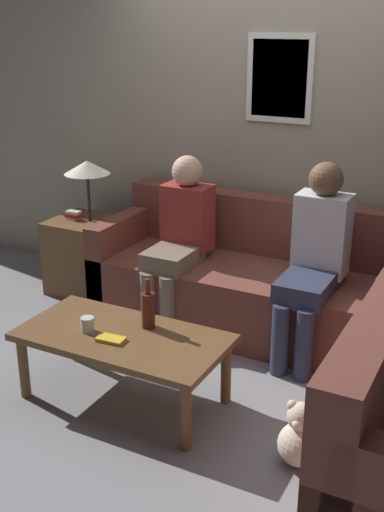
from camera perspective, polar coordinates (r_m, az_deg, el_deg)
The scene contains 11 objects.
ground_plane at distance 4.31m, azimuth 2.42°, elevation -8.65°, with size 16.00×16.00×0.00m, color gray.
wall_back at distance 4.73m, azimuth 7.74°, elevation 10.60°, with size 9.00×0.08×2.60m.
couch_main at distance 4.59m, azimuth 5.18°, elevation -2.44°, with size 2.18×0.85×0.89m.
coffee_table at distance 3.68m, azimuth -6.17°, elevation -7.67°, with size 1.19×0.61×0.42m.
side_table_with_lamp at distance 5.21m, azimuth -9.42°, elevation 0.63°, with size 0.51×0.51×1.08m.
wine_bottle at distance 3.68m, azimuth -3.93°, elevation -4.72°, with size 0.08×0.08×0.30m.
drinking_glass at distance 3.70m, azimuth -9.28°, elevation -6.02°, with size 0.08×0.08×0.09m.
book_stack at distance 3.59m, azimuth -7.23°, elevation -7.35°, with size 0.16×0.10×0.02m.
person_left at distance 4.52m, azimuth -1.11°, elevation 1.99°, with size 0.34×0.60×1.20m.
person_right at distance 4.13m, azimuth 10.86°, elevation 0.09°, with size 0.34×0.66×1.26m.
teddy_bear at distance 3.33m, azimuth 9.58°, elevation -15.65°, with size 0.22×0.22×0.35m.
Camera 1 is at (1.58, -3.42, 2.09)m, focal length 45.00 mm.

